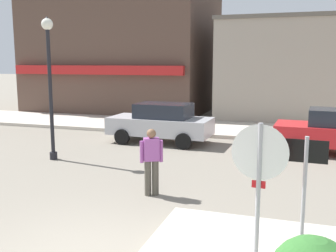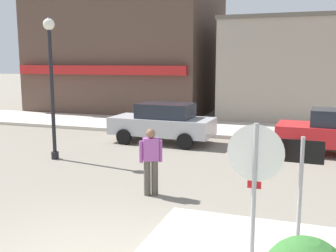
{
  "view_description": "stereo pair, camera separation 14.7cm",
  "coord_description": "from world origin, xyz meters",
  "px_view_note": "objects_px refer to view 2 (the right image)",
  "views": [
    {
      "loc": [
        3.05,
        -5.1,
        3.16
      ],
      "look_at": [
        -0.09,
        4.5,
        1.5
      ],
      "focal_mm": 42.0,
      "sensor_mm": 36.0,
      "label": 1
    },
    {
      "loc": [
        3.19,
        -5.06,
        3.16
      ],
      "look_at": [
        -0.09,
        4.5,
        1.5
      ],
      "focal_mm": 42.0,
      "sensor_mm": 36.0,
      "label": 2
    }
  ],
  "objects_px": {
    "lamp_post": "(51,68)",
    "parked_car_nearest": "(163,122)",
    "pedestrian_crossing_near": "(151,160)",
    "one_way_sign": "(300,188)",
    "stop_sign": "(255,177)"
  },
  "relations": [
    {
      "from": "lamp_post",
      "to": "parked_car_nearest",
      "type": "height_order",
      "value": "lamp_post"
    },
    {
      "from": "parked_car_nearest",
      "to": "pedestrian_crossing_near",
      "type": "bearing_deg",
      "value": -72.96
    },
    {
      "from": "stop_sign",
      "to": "pedestrian_crossing_near",
      "type": "height_order",
      "value": "stop_sign"
    },
    {
      "from": "one_way_sign",
      "to": "pedestrian_crossing_near",
      "type": "distance_m",
      "value": 4.26
    },
    {
      "from": "one_way_sign",
      "to": "lamp_post",
      "type": "height_order",
      "value": "lamp_post"
    },
    {
      "from": "lamp_post",
      "to": "parked_car_nearest",
      "type": "distance_m",
      "value": 4.89
    },
    {
      "from": "lamp_post",
      "to": "pedestrian_crossing_near",
      "type": "height_order",
      "value": "lamp_post"
    },
    {
      "from": "lamp_post",
      "to": "parked_car_nearest",
      "type": "relative_size",
      "value": 1.12
    },
    {
      "from": "parked_car_nearest",
      "to": "pedestrian_crossing_near",
      "type": "height_order",
      "value": "pedestrian_crossing_near"
    },
    {
      "from": "pedestrian_crossing_near",
      "to": "stop_sign",
      "type": "bearing_deg",
      "value": -45.95
    },
    {
      "from": "pedestrian_crossing_near",
      "to": "lamp_post",
      "type": "bearing_deg",
      "value": 152.04
    },
    {
      "from": "one_way_sign",
      "to": "pedestrian_crossing_near",
      "type": "height_order",
      "value": "one_way_sign"
    },
    {
      "from": "lamp_post",
      "to": "pedestrian_crossing_near",
      "type": "relative_size",
      "value": 2.82
    },
    {
      "from": "one_way_sign",
      "to": "pedestrian_crossing_near",
      "type": "bearing_deg",
      "value": 142.51
    },
    {
      "from": "one_way_sign",
      "to": "parked_car_nearest",
      "type": "bearing_deg",
      "value": 121.36
    }
  ]
}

